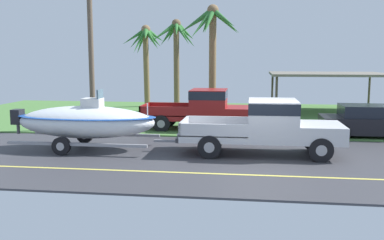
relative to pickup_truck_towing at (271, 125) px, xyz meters
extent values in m
cube|color=#38383D|center=(-0.52, -1.08, -1.09)|extent=(36.00, 8.00, 0.06)
cube|color=#477538|center=(-0.52, 9.92, -1.07)|extent=(36.00, 14.00, 0.11)
cube|color=#DBCC4C|center=(-0.52, -2.88, -1.06)|extent=(34.20, 0.12, 0.01)
cube|color=silver|center=(-0.36, 0.00, -0.43)|extent=(5.57, 2.07, 0.22)
cube|color=silver|center=(1.65, 0.00, -0.13)|extent=(1.56, 2.07, 0.38)
cube|color=silver|center=(0.03, 0.00, 0.27)|extent=(1.67, 2.07, 1.19)
cube|color=black|center=(0.03, 0.00, 0.63)|extent=(1.69, 2.09, 0.38)
cube|color=gray|center=(-1.97, 0.00, -0.30)|extent=(2.34, 2.07, 0.04)
cube|color=silver|center=(-1.97, 0.99, -0.10)|extent=(2.34, 0.08, 0.45)
cube|color=silver|center=(-1.97, -0.99, -0.10)|extent=(2.34, 0.08, 0.45)
cube|color=silver|center=(-3.10, 0.00, -0.10)|extent=(0.08, 2.07, 0.45)
cube|color=#333338|center=(-3.20, 0.00, -0.49)|extent=(0.12, 1.86, 0.16)
sphere|color=#B2B2B7|center=(-3.32, 0.00, -0.44)|extent=(0.10, 0.10, 0.10)
cylinder|color=black|center=(1.57, 0.92, -0.66)|extent=(0.80, 0.28, 0.80)
cylinder|color=#9E9EA3|center=(1.57, 0.92, -0.66)|extent=(0.36, 0.29, 0.36)
cylinder|color=black|center=(1.57, -0.92, -0.66)|extent=(0.80, 0.28, 0.80)
cylinder|color=#9E9EA3|center=(1.57, -0.92, -0.66)|extent=(0.36, 0.29, 0.36)
cylinder|color=black|center=(-2.09, 0.92, -0.66)|extent=(0.80, 0.28, 0.80)
cylinder|color=#9E9EA3|center=(-2.09, 0.92, -0.66)|extent=(0.36, 0.29, 0.36)
cylinder|color=black|center=(-2.09, -0.92, -0.66)|extent=(0.80, 0.28, 0.80)
cylinder|color=#9E9EA3|center=(-2.09, -0.92, -0.66)|extent=(0.36, 0.29, 0.36)
cube|color=gray|center=(-3.77, 0.00, -0.68)|extent=(0.90, 0.10, 0.08)
cube|color=gray|center=(-6.78, 1.03, -0.68)|extent=(5.11, 0.12, 0.10)
cube|color=gray|center=(-6.78, -1.03, -0.68)|extent=(5.11, 0.12, 0.10)
cylinder|color=black|center=(-7.29, 1.09, -0.74)|extent=(0.64, 0.22, 0.64)
cylinder|color=#9E9EA3|center=(-7.29, 1.09, -0.74)|extent=(0.29, 0.23, 0.29)
cylinder|color=black|center=(-7.29, -1.09, -0.74)|extent=(0.64, 0.22, 0.64)
cylinder|color=#9E9EA3|center=(-7.29, -1.09, -0.74)|extent=(0.29, 0.23, 0.29)
ellipsoid|color=silver|center=(-6.78, 0.00, -0.04)|extent=(5.18, 2.06, 1.18)
ellipsoid|color=#1E4CA5|center=(-6.78, 0.00, 0.16)|extent=(5.29, 2.10, 0.12)
cube|color=silver|center=(-6.52, 0.00, 0.52)|extent=(0.70, 0.60, 0.65)
cube|color=slate|center=(-6.22, 0.00, 0.99)|extent=(0.06, 0.56, 0.36)
cube|color=black|center=(-9.49, 0.00, 0.11)|extent=(0.36, 0.44, 0.56)
cylinder|color=#4C4C51|center=(-9.49, 0.00, -0.22)|extent=(0.12, 0.12, 0.65)
cylinder|color=silver|center=(-4.44, 0.00, 0.44)|extent=(0.04, 0.04, 0.50)
cube|color=maroon|center=(-3.06, 4.90, -0.43)|extent=(5.47, 1.94, 0.22)
cube|color=maroon|center=(-1.10, 4.90, -0.13)|extent=(1.53, 1.94, 0.38)
cube|color=maroon|center=(-2.68, 4.90, 0.27)|extent=(1.64, 1.94, 1.18)
cube|color=black|center=(-2.68, 4.90, 0.63)|extent=(1.66, 1.96, 0.38)
cube|color=#621111|center=(-4.65, 4.90, -0.30)|extent=(2.30, 1.94, 0.04)
cube|color=maroon|center=(-4.65, 5.82, -0.10)|extent=(2.30, 0.08, 0.45)
cube|color=maroon|center=(-4.65, 3.97, -0.10)|extent=(2.30, 0.08, 0.45)
cube|color=maroon|center=(-5.76, 4.90, -0.10)|extent=(0.08, 1.94, 0.45)
cube|color=#333338|center=(-5.86, 4.90, -0.49)|extent=(0.12, 1.74, 0.16)
sphere|color=#B2B2B7|center=(-5.98, 4.90, -0.44)|extent=(0.10, 0.10, 0.10)
cylinder|color=black|center=(-1.17, 5.75, -0.66)|extent=(0.80, 0.28, 0.80)
cylinder|color=#9E9EA3|center=(-1.17, 5.75, -0.66)|extent=(0.36, 0.29, 0.36)
cylinder|color=black|center=(-1.17, 4.04, -0.66)|extent=(0.80, 0.28, 0.80)
cylinder|color=#9E9EA3|center=(-1.17, 4.04, -0.66)|extent=(0.36, 0.29, 0.36)
cylinder|color=black|center=(-4.77, 5.75, -0.66)|extent=(0.80, 0.28, 0.80)
cylinder|color=#9E9EA3|center=(-4.77, 5.75, -0.66)|extent=(0.36, 0.29, 0.36)
cylinder|color=black|center=(-4.77, 4.04, -0.66)|extent=(0.80, 0.28, 0.80)
cylinder|color=#9E9EA3|center=(-4.77, 4.04, -0.66)|extent=(0.36, 0.29, 0.36)
cube|color=black|center=(4.69, 4.03, -0.53)|extent=(4.75, 1.84, 0.70)
cube|color=black|center=(4.45, 4.03, 0.07)|extent=(2.66, 1.69, 0.50)
cylinder|color=black|center=(3.07, 4.86, -0.73)|extent=(0.66, 0.22, 0.66)
cylinder|color=#9E9EA3|center=(3.07, 4.86, -0.73)|extent=(0.30, 0.23, 0.30)
cylinder|color=black|center=(3.07, 3.20, -0.73)|extent=(0.66, 0.22, 0.66)
cylinder|color=#9E9EA3|center=(3.07, 3.20, -0.73)|extent=(0.30, 0.23, 0.30)
cylinder|color=#4C4238|center=(7.05, 14.88, 0.10)|extent=(0.14, 0.14, 2.33)
cylinder|color=#4C4238|center=(0.71, 14.88, 0.10)|extent=(0.14, 0.14, 2.33)
cylinder|color=#4C4238|center=(0.71, 9.86, 0.10)|extent=(0.14, 0.14, 2.33)
cube|color=#6B665B|center=(3.88, 12.37, 1.33)|extent=(6.84, 5.52, 0.14)
cylinder|color=brown|center=(-2.76, 7.69, 1.84)|extent=(0.38, 0.44, 5.82)
cone|color=#2D6B2D|center=(-2.08, 7.75, 4.17)|extent=(1.58, 0.42, 1.38)
cone|color=#2D6B2D|center=(-2.12, 8.20, 4.18)|extent=(1.60, 1.34, 1.38)
cone|color=#2D6B2D|center=(-2.90, 8.52, 4.08)|extent=(0.62, 1.90, 1.60)
cone|color=#2D6B2D|center=(-3.07, 8.08, 4.20)|extent=(1.15, 1.30, 1.40)
cone|color=#2D6B2D|center=(-3.62, 7.54, 4.17)|extent=(1.98, 0.70, 1.48)
cone|color=#2D6B2D|center=(-3.24, 7.03, 4.03)|extent=(1.35, 1.69, 1.70)
cone|color=#2D6B2D|center=(-2.90, 6.92, 4.13)|extent=(0.62, 1.80, 1.50)
cone|color=#2D6B2D|center=(-2.18, 7.26, 4.31)|extent=(1.50, 1.23, 1.18)
sphere|color=brown|center=(-2.76, 7.69, 4.75)|extent=(0.61, 0.61, 0.61)
cylinder|color=brown|center=(-5.41, 11.93, 1.68)|extent=(0.35, 0.45, 5.50)
cone|color=#2D6B2D|center=(-4.84, 12.00, 3.70)|extent=(1.41, 0.47, 1.64)
cone|color=#2D6B2D|center=(-4.93, 12.33, 3.96)|extent=(1.41, 1.26, 1.26)
cone|color=#2D6B2D|center=(-5.50, 12.41, 3.86)|extent=(0.51, 1.24, 1.33)
cone|color=#2D6B2D|center=(-5.77, 12.32, 3.89)|extent=(1.08, 1.14, 1.28)
cone|color=#2D6B2D|center=(-5.92, 11.99, 3.78)|extent=(1.34, 0.51, 1.52)
cone|color=#2D6B2D|center=(-6.14, 11.42, 3.84)|extent=(1.78, 1.38, 1.44)
cone|color=#2D6B2D|center=(-5.29, 11.23, 4.03)|extent=(0.58, 1.59, 1.06)
cone|color=#2D6B2D|center=(-4.96, 11.56, 3.77)|extent=(1.25, 1.10, 1.49)
sphere|color=brown|center=(-5.41, 11.93, 4.43)|extent=(0.57, 0.57, 0.57)
cylinder|color=brown|center=(-7.82, 13.84, 1.57)|extent=(0.38, 0.68, 5.29)
cone|color=#2D6B2D|center=(-7.33, 13.87, 3.64)|extent=(1.30, 0.46, 1.39)
cone|color=#2D6B2D|center=(-7.34, 14.44, 3.83)|extent=(1.36, 1.56, 1.10)
cone|color=#2D6B2D|center=(-7.59, 14.67, 3.58)|extent=(0.88, 1.98, 1.57)
cone|color=#2D6B2D|center=(-8.28, 14.37, 3.40)|extent=(1.32, 1.47, 1.84)
cone|color=#2D6B2D|center=(-8.43, 14.02, 3.61)|extent=(1.50, 0.72, 1.43)
cone|color=#2D6B2D|center=(-8.56, 13.58, 3.72)|extent=(1.71, 0.85, 1.23)
cone|color=#2D6B2D|center=(-8.08, 13.16, 3.42)|extent=(0.90, 1.68, 1.80)
cone|color=#2D6B2D|center=(-7.69, 13.22, 3.87)|extent=(0.72, 1.52, 1.06)
cone|color=#2D6B2D|center=(-7.37, 13.47, 3.62)|extent=(1.32, 1.15, 1.43)
sphere|color=brown|center=(-7.82, 13.84, 4.21)|extent=(0.61, 0.61, 0.61)
cylinder|color=brown|center=(-8.05, 4.11, 3.10)|extent=(0.24, 0.24, 8.33)
camera|label=1|loc=(-0.74, -15.33, 2.31)|focal=40.80mm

